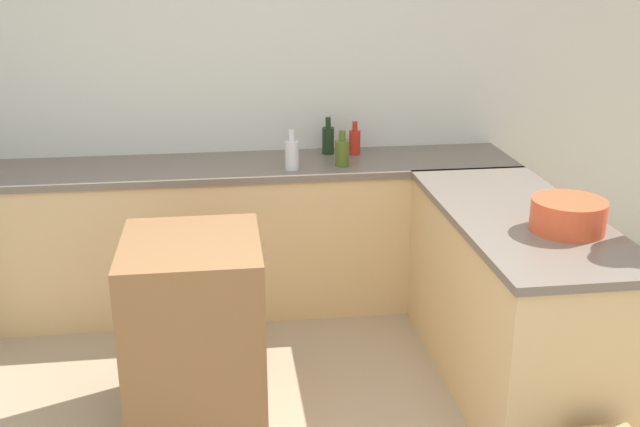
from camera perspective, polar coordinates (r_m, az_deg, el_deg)
name	(u,v)px	position (r m, az deg, el deg)	size (l,w,h in m)	color
wall_back	(244,82)	(4.73, -5.83, 9.93)	(8.00, 0.06, 2.70)	silver
counter_back	(251,235)	(4.65, -5.31, -1.61)	(3.23, 0.62, 0.92)	#D6B27A
counter_peninsula	(513,299)	(3.92, 14.50, -6.33)	(0.69, 1.62, 0.92)	#D6B27A
island_table	(195,331)	(3.57, -9.48, -8.81)	(0.62, 0.68, 0.90)	brown
mixing_bowl	(568,215)	(3.56, 18.38, -0.13)	(0.34, 0.34, 0.15)	#DB512D
wine_bottle_dark	(328,139)	(4.68, 0.62, 5.67)	(0.07, 0.07, 0.23)	black
hot_sauce_bottle	(355,141)	(4.68, 2.66, 5.52)	(0.07, 0.07, 0.21)	red
vinegar_bottle_clear	(292,154)	(4.34, -2.16, 4.55)	(0.08, 0.08, 0.23)	silver
olive_oil_bottle	(342,152)	(4.42, 1.69, 4.72)	(0.08, 0.08, 0.21)	#475B1E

